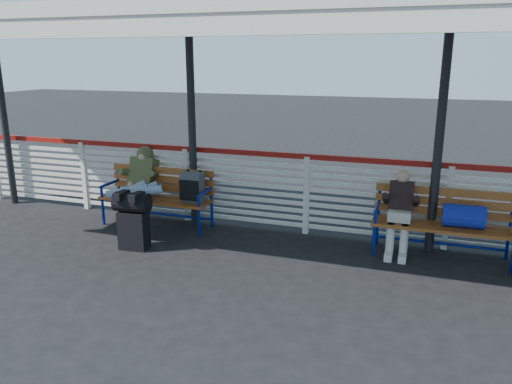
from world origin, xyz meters
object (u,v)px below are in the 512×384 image
at_px(luggage_stack, 133,219).
at_px(traveler_man, 137,187).
at_px(bench_left, 169,190).
at_px(companion_person, 400,211).
at_px(bench_right, 451,217).

xyz_separation_m(luggage_stack, traveler_man, (-0.35, 0.69, 0.26)).
relative_size(bench_left, companion_person, 1.57).
bearing_deg(bench_right, luggage_stack, -165.38).
bearing_deg(bench_right, traveler_man, -174.93).
xyz_separation_m(luggage_stack, companion_person, (3.51, 1.07, 0.15)).
height_order(bench_left, bench_right, bench_left).
xyz_separation_m(luggage_stack, bench_left, (0.00, 1.03, 0.15)).
bearing_deg(traveler_man, companion_person, 5.68).
relative_size(traveler_man, companion_person, 1.43).
distance_m(luggage_stack, bench_right, 4.31).
xyz_separation_m(bench_right, companion_person, (-0.65, -0.02, 0.02)).
bearing_deg(traveler_man, luggage_stack, -63.30).
bearing_deg(companion_person, bench_left, -179.37).
distance_m(luggage_stack, traveler_man, 0.81).
height_order(luggage_stack, companion_person, companion_person).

